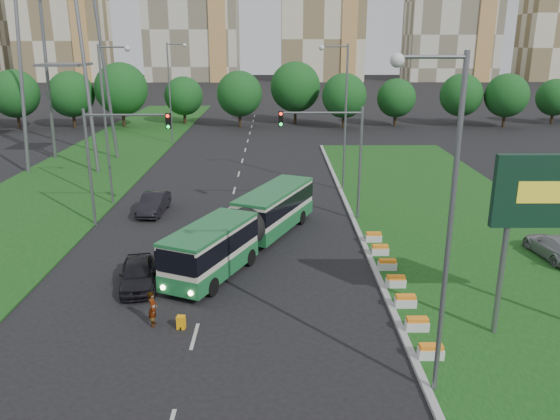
{
  "coord_description": "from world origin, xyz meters",
  "views": [
    {
      "loc": [
        0.53,
        -26.97,
        12.28
      ],
      "look_at": [
        0.8,
        4.04,
        2.6
      ],
      "focal_mm": 35.0,
      "sensor_mm": 36.0,
      "label": 1
    }
  ],
  "objects_px": {
    "traffic_mast_median": "(337,146)",
    "car_median": "(556,246)",
    "traffic_mast_left": "(112,149)",
    "articulated_bus": "(244,225)",
    "pedestrian": "(153,309)",
    "shopping_trolley": "(181,322)",
    "car_left_near": "(138,274)",
    "car_left_far": "(154,203)"
  },
  "relations": [
    {
      "from": "traffic_mast_median",
      "to": "car_left_far",
      "type": "bearing_deg",
      "value": 172.78
    },
    {
      "from": "articulated_bus",
      "to": "car_median",
      "type": "xyz_separation_m",
      "value": [
        18.17,
        -1.78,
        -0.73
      ]
    },
    {
      "from": "car_left_near",
      "to": "car_median",
      "type": "height_order",
      "value": "car_median"
    },
    {
      "from": "traffic_mast_median",
      "to": "car_left_far",
      "type": "xyz_separation_m",
      "value": [
        -13.26,
        1.68,
        -4.6
      ]
    },
    {
      "from": "traffic_mast_left",
      "to": "car_left_near",
      "type": "xyz_separation_m",
      "value": [
        3.77,
        -9.99,
        -4.61
      ]
    },
    {
      "from": "car_left_near",
      "to": "pedestrian",
      "type": "distance_m",
      "value": 4.33
    },
    {
      "from": "traffic_mast_left",
      "to": "shopping_trolley",
      "type": "xyz_separation_m",
      "value": [
        6.7,
        -14.32,
        -5.05
      ]
    },
    {
      "from": "articulated_bus",
      "to": "shopping_trolley",
      "type": "distance_m",
      "value": 9.92
    },
    {
      "from": "traffic_mast_median",
      "to": "shopping_trolley",
      "type": "bearing_deg",
      "value": -118.91
    },
    {
      "from": "traffic_mast_left",
      "to": "car_left_far",
      "type": "height_order",
      "value": "traffic_mast_left"
    },
    {
      "from": "articulated_bus",
      "to": "car_median",
      "type": "distance_m",
      "value": 18.27
    },
    {
      "from": "car_left_far",
      "to": "pedestrian",
      "type": "height_order",
      "value": "pedestrian"
    },
    {
      "from": "traffic_mast_left",
      "to": "articulated_bus",
      "type": "xyz_separation_m",
      "value": [
        9.01,
        -4.76,
        -3.79
      ]
    },
    {
      "from": "traffic_mast_median",
      "to": "traffic_mast_left",
      "type": "height_order",
      "value": "same"
    },
    {
      "from": "traffic_mast_left",
      "to": "shopping_trolley",
      "type": "bearing_deg",
      "value": -64.94
    },
    {
      "from": "articulated_bus",
      "to": "pedestrian",
      "type": "relative_size",
      "value": 9.45
    },
    {
      "from": "traffic_mast_median",
      "to": "traffic_mast_left",
      "type": "xyz_separation_m",
      "value": [
        -15.16,
        -1.0,
        0.0
      ]
    },
    {
      "from": "traffic_mast_left",
      "to": "articulated_bus",
      "type": "relative_size",
      "value": 0.52
    },
    {
      "from": "car_median",
      "to": "traffic_mast_median",
      "type": "bearing_deg",
      "value": -37.97
    },
    {
      "from": "pedestrian",
      "to": "shopping_trolley",
      "type": "height_order",
      "value": "pedestrian"
    },
    {
      "from": "traffic_mast_median",
      "to": "shopping_trolley",
      "type": "height_order",
      "value": "traffic_mast_median"
    },
    {
      "from": "car_left_near",
      "to": "pedestrian",
      "type": "height_order",
      "value": "pedestrian"
    },
    {
      "from": "traffic_mast_median",
      "to": "car_left_far",
      "type": "relative_size",
      "value": 1.76
    },
    {
      "from": "pedestrian",
      "to": "shopping_trolley",
      "type": "bearing_deg",
      "value": -108.18
    },
    {
      "from": "car_left_near",
      "to": "shopping_trolley",
      "type": "xyz_separation_m",
      "value": [
        2.92,
        -4.33,
        -0.44
      ]
    },
    {
      "from": "traffic_mast_left",
      "to": "car_left_near",
      "type": "relative_size",
      "value": 1.84
    },
    {
      "from": "articulated_bus",
      "to": "pedestrian",
      "type": "height_order",
      "value": "articulated_bus"
    },
    {
      "from": "car_left_far",
      "to": "shopping_trolley",
      "type": "distance_m",
      "value": 17.67
    },
    {
      "from": "traffic_mast_median",
      "to": "car_median",
      "type": "bearing_deg",
      "value": -32.11
    },
    {
      "from": "shopping_trolley",
      "to": "car_left_far",
      "type": "bearing_deg",
      "value": 112.01
    },
    {
      "from": "articulated_bus",
      "to": "car_left_near",
      "type": "bearing_deg",
      "value": -110.82
    },
    {
      "from": "shopping_trolley",
      "to": "car_median",
      "type": "bearing_deg",
      "value": 27.03
    },
    {
      "from": "pedestrian",
      "to": "shopping_trolley",
      "type": "distance_m",
      "value": 1.43
    },
    {
      "from": "pedestrian",
      "to": "articulated_bus",
      "type": "bearing_deg",
      "value": -25.59
    },
    {
      "from": "car_left_far",
      "to": "traffic_mast_median",
      "type": "bearing_deg",
      "value": -4.41
    },
    {
      "from": "articulated_bus",
      "to": "pedestrian",
      "type": "distance_m",
      "value": 9.95
    },
    {
      "from": "traffic_mast_median",
      "to": "car_median",
      "type": "relative_size",
      "value": 1.7
    },
    {
      "from": "car_left_far",
      "to": "car_median",
      "type": "relative_size",
      "value": 0.97
    },
    {
      "from": "car_median",
      "to": "shopping_trolley",
      "type": "bearing_deg",
      "value": 14.94
    },
    {
      "from": "traffic_mast_left",
      "to": "car_left_far",
      "type": "xyz_separation_m",
      "value": [
        1.89,
        2.68,
        -4.6
      ]
    },
    {
      "from": "traffic_mast_left",
      "to": "traffic_mast_median",
      "type": "bearing_deg",
      "value": 3.77
    },
    {
      "from": "traffic_mast_median",
      "to": "pedestrian",
      "type": "xyz_separation_m",
      "value": [
        -9.75,
        -15.0,
        -4.53
      ]
    }
  ]
}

